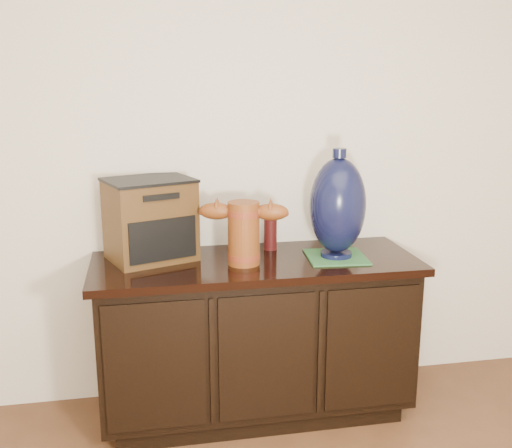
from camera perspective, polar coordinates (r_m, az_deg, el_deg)
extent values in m
plane|color=silver|center=(2.85, -1.07, 8.72)|extent=(4.50, 0.00, 4.50)
cube|color=black|center=(2.99, -0.04, -16.64)|extent=(1.29, 0.45, 0.08)
cube|color=black|center=(2.82, -0.04, -10.32)|extent=(1.40, 0.50, 0.64)
cube|color=black|center=(2.70, -0.04, -3.77)|extent=(1.46, 0.56, 0.03)
cube|color=black|center=(2.55, -9.57, -13.30)|extent=(0.41, 0.01, 0.56)
cube|color=black|center=(2.59, 1.04, -12.59)|extent=(0.41, 0.01, 0.56)
cube|color=black|center=(2.72, 10.91, -11.55)|extent=(0.41, 0.01, 0.56)
cylinder|color=brown|center=(2.60, -1.18, -0.90)|extent=(0.17, 0.17, 0.28)
cylinder|color=#49160E|center=(2.62, -1.17, -3.05)|extent=(0.18, 0.18, 0.03)
cylinder|color=#49160E|center=(2.58, -1.19, 1.10)|extent=(0.18, 0.18, 0.03)
ellipsoid|color=brown|center=(2.59, -3.84, 1.24)|extent=(0.16, 0.11, 0.07)
ellipsoid|color=brown|center=(2.57, 1.48, 1.15)|extent=(0.16, 0.11, 0.07)
cube|color=#432A10|center=(2.71, -10.05, 0.32)|extent=(0.43, 0.39, 0.35)
cube|color=black|center=(2.59, -8.83, -1.52)|extent=(0.29, 0.11, 0.18)
cube|color=black|center=(2.67, -10.21, 4.14)|extent=(0.44, 0.40, 0.01)
cube|color=#2A5E30|center=(2.75, 7.63, -3.11)|extent=(0.28, 0.28, 0.01)
cylinder|color=black|center=(2.74, 7.64, -2.83)|extent=(0.14, 0.14, 0.02)
ellipsoid|color=black|center=(2.69, 7.79, 1.75)|extent=(0.27, 0.27, 0.43)
cylinder|color=black|center=(2.65, 7.95, 6.71)|extent=(0.06, 0.06, 0.04)
cylinder|color=#580F0F|center=(2.84, 1.38, -0.92)|extent=(0.06, 0.06, 0.15)
cylinder|color=silver|center=(2.81, 1.39, 0.85)|extent=(0.06, 0.06, 0.03)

